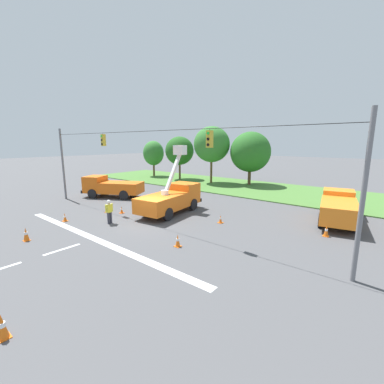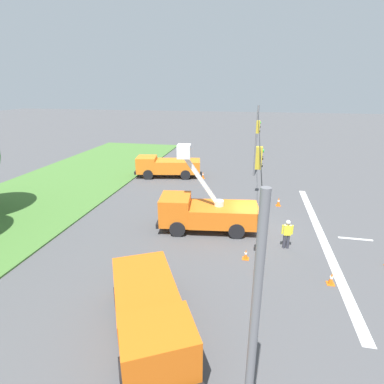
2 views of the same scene
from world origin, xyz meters
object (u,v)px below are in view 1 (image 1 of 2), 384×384
Objects in this scene: tree_centre at (212,144)px; tree_east at (250,152)px; traffic_cone_near_bucket at (221,219)px; traffic_cone_lane_edge_b at (2,326)px; utility_truck_support_near at (338,207)px; traffic_cone_foreground_right at (326,231)px; traffic_cone_mid_right at (26,234)px; tree_far_west at (153,153)px; utility_truck_support_far at (111,186)px; traffic_cone_mid_left at (122,210)px; traffic_cone_lane_edge_a at (65,217)px; tree_west at (180,151)px; road_worker at (109,210)px; utility_truck_bucket_lift at (172,197)px; traffic_cone_foreground_left at (107,208)px; traffic_cone_far_left at (178,241)px.

tree_east is at bearing 21.66° from tree_centre.
traffic_cone_near_bucket is 0.73× the size of traffic_cone_lane_edge_b.
traffic_cone_foreground_right is (0.06, -3.79, -0.79)m from utility_truck_support_near.
traffic_cone_mid_right is at bearing -80.94° from tree_centre.
traffic_cone_near_bucket is at bearing -164.35° from traffic_cone_foreground_right.
tree_far_west is 31.37m from utility_truck_support_near.
utility_truck_support_far reaches higher than traffic_cone_mid_right.
utility_truck_support_far is at bearing -175.70° from traffic_cone_foreground_right.
utility_truck_support_far is 11.12× the size of traffic_cone_mid_left.
traffic_cone_lane_edge_a reaches higher than traffic_cone_mid_left.
tree_east reaches higher than traffic_cone_near_bucket.
traffic_cone_lane_edge_b is (18.38, -28.65, -4.14)m from tree_west.
tree_far_west is at bearing 130.30° from road_worker.
tree_west is 3.81× the size of road_worker.
tree_east is 8.84× the size of traffic_cone_mid_right.
traffic_cone_foreground_right is 18.31m from traffic_cone_lane_edge_a.
utility_truck_bucket_lift is 9.04× the size of traffic_cone_foreground_right.
tree_east is 12.21× the size of traffic_cone_near_bucket.
tree_centre is 26.06m from traffic_cone_mid_right.
road_worker is 3.32m from traffic_cone_foreground_left.
utility_truck_support_near is 9.67× the size of traffic_cone_foreground_left.
traffic_cone_mid_left is 1.01× the size of traffic_cone_near_bucket.
tree_east is at bearing 64.27° from utility_truck_support_far.
road_worker is 2.95× the size of traffic_cone_mid_left.
traffic_cone_foreground_left is (14.18, -18.46, -3.67)m from tree_far_west.
tree_far_west is at bearing 130.38° from traffic_cone_lane_edge_b.
traffic_cone_far_left is (8.39, -2.26, 0.07)m from traffic_cone_mid_left.
traffic_cone_lane_edge_b is at bearing -105.95° from utility_truck_support_near.
traffic_cone_far_left is (7.69, 5.09, -0.06)m from traffic_cone_mid_right.
traffic_cone_lane_edge_b reaches higher than traffic_cone_far_left.
traffic_cone_foreground_right is 1.03× the size of traffic_cone_far_left.
traffic_cone_foreground_right is at bearing 28.79° from road_worker.
traffic_cone_lane_edge_b is (-5.54, -19.39, -0.75)m from utility_truck_support_near.
tree_far_west is 26.19m from traffic_cone_lane_edge_a.
road_worker is at bearing 130.57° from traffic_cone_lane_edge_b.
traffic_cone_near_bucket is at bearing 55.13° from traffic_cone_mid_right.
road_worker reaches higher than traffic_cone_foreground_left.
traffic_cone_far_left is (14.69, -5.53, -0.80)m from utility_truck_support_far.
utility_truck_bucket_lift is at bearing 38.85° from traffic_cone_foreground_left.
road_worker is at bearing 79.14° from traffic_cone_mid_right.
traffic_cone_far_left is at bearing -59.81° from tree_centre.
traffic_cone_lane_edge_b reaches higher than traffic_cone_foreground_left.
traffic_cone_mid_right is (10.11, -25.25, -4.13)m from tree_west.
utility_truck_support_far is 7.15m from traffic_cone_mid_left.
tree_east is at bearing 82.07° from traffic_cone_foreground_left.
tree_far_west is at bearing 130.72° from traffic_cone_mid_left.
tree_centre is 16.93m from utility_truck_bucket_lift.
tree_centre reaches higher than utility_truck_bucket_lift.
tree_far_west is 23.81m from traffic_cone_mid_left.
utility_truck_support_near is 8.55× the size of traffic_cone_lane_edge_b.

